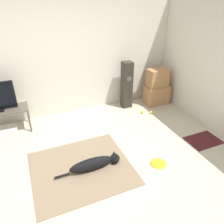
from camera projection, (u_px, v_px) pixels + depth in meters
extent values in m
plane|color=#BCB29E|center=(99.00, 167.00, 3.59)|extent=(12.00, 12.00, 0.00)
cube|color=beige|center=(63.00, 59.00, 4.66)|extent=(8.00, 0.06, 2.55)
cube|color=#847056|center=(82.00, 168.00, 3.55)|extent=(1.57, 1.43, 0.01)
ellipsoid|color=black|center=(92.00, 164.00, 3.47)|extent=(0.72, 0.18, 0.21)
sphere|color=black|center=(115.00, 158.00, 3.62)|extent=(0.16, 0.16, 0.16)
cone|color=black|center=(114.00, 153.00, 3.62)|extent=(0.05, 0.05, 0.07)
cone|color=black|center=(116.00, 156.00, 3.54)|extent=(0.05, 0.05, 0.07)
cylinder|color=black|center=(62.00, 176.00, 3.33)|extent=(0.23, 0.03, 0.03)
cylinder|color=yellow|center=(158.00, 164.00, 3.64)|extent=(0.25, 0.25, 0.02)
torus|color=yellow|center=(158.00, 163.00, 3.63)|extent=(0.25, 0.25, 0.02)
cube|color=#A87A4C|center=(157.00, 95.00, 5.54)|extent=(0.59, 0.36, 0.47)
cube|color=#A87A4C|center=(157.00, 78.00, 5.33)|extent=(0.50, 0.31, 0.43)
cube|color=#2D2823|center=(127.00, 85.00, 5.23)|extent=(0.23, 0.23, 1.13)
cylinder|color=#4C4C51|center=(129.00, 79.00, 5.04)|extent=(0.12, 0.00, 0.12)
cylinder|color=brown|center=(30.00, 122.00, 4.38)|extent=(0.04, 0.04, 0.48)
cylinder|color=brown|center=(28.00, 113.00, 4.71)|extent=(0.04, 0.04, 0.48)
sphere|color=#C6E033|center=(142.00, 112.00, 5.15)|extent=(0.07, 0.07, 0.07)
sphere|color=#C6E033|center=(151.00, 112.00, 5.15)|extent=(0.07, 0.07, 0.07)
cube|color=white|center=(8.00, 129.00, 4.48)|extent=(0.35, 0.25, 0.10)
cube|color=#47191E|center=(203.00, 140.00, 4.22)|extent=(0.65, 0.47, 0.01)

